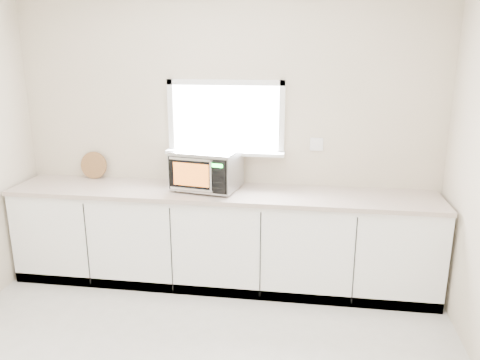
# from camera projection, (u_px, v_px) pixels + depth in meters

# --- Properties ---
(back_wall) EXTENTS (4.00, 0.17, 2.70)m
(back_wall) POSITION_uv_depth(u_px,v_px,m) (226.00, 137.00, 4.44)
(back_wall) COLOR beige
(back_wall) RESTS_ON ground
(cabinets) EXTENTS (3.92, 0.60, 0.88)m
(cabinets) POSITION_uv_depth(u_px,v_px,m) (221.00, 239.00, 4.40)
(cabinets) COLOR white
(cabinets) RESTS_ON ground
(countertop) EXTENTS (3.92, 0.64, 0.04)m
(countertop) POSITION_uv_depth(u_px,v_px,m) (221.00, 193.00, 4.27)
(countertop) COLOR #BEAB9D
(countertop) RESTS_ON cabinets
(microwave) EXTENTS (0.64, 0.54, 0.37)m
(microwave) POSITION_uv_depth(u_px,v_px,m) (207.00, 169.00, 4.27)
(microwave) COLOR black
(microwave) RESTS_ON countertop
(knife_block) EXTENTS (0.18, 0.25, 0.34)m
(knife_block) POSITION_uv_depth(u_px,v_px,m) (201.00, 172.00, 4.37)
(knife_block) COLOR #4E2A1C
(knife_block) RESTS_ON countertop
(cutting_board) EXTENTS (0.27, 0.06, 0.27)m
(cutting_board) POSITION_uv_depth(u_px,v_px,m) (94.00, 165.00, 4.65)
(cutting_board) COLOR olive
(cutting_board) RESTS_ON countertop
(coffee_grinder) EXTENTS (0.15, 0.15, 0.24)m
(coffee_grinder) POSITION_uv_depth(u_px,v_px,m) (231.00, 176.00, 4.30)
(coffee_grinder) COLOR #B5B8BD
(coffee_grinder) RESTS_ON countertop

